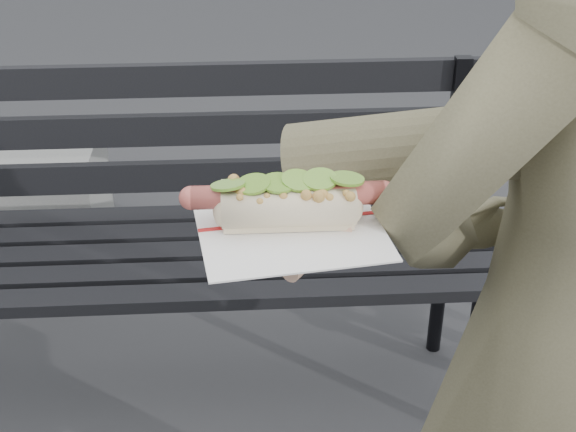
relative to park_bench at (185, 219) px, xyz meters
name	(u,v)px	position (x,y,z in m)	size (l,w,h in m)	color
park_bench	(185,219)	(0.00, 0.00, 0.00)	(1.50, 0.44, 0.88)	black
person	(570,349)	(0.57, -0.91, 0.31)	(0.61, 0.40, 1.68)	brown
held_hotdog	(452,160)	(0.38, -0.93, 0.60)	(0.62, 0.30, 0.20)	brown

